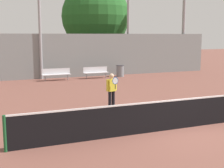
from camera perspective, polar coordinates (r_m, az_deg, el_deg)
The scene contains 10 objects.
ground_plane at distance 11.20m, azimuth 12.25°, elevation -7.95°, with size 100.00×100.00×0.00m, color brown.
tennis_net at distance 11.06m, azimuth 12.34°, elevation -5.31°, with size 11.60×0.09×1.05m.
tennis_player at distance 13.69m, azimuth -0.06°, elevation -0.90°, with size 0.53×0.45×1.56m.
bench_courtside_near at distance 23.55m, azimuth -3.01°, elevation 2.34°, with size 1.90×0.40×0.85m.
bench_adjacent_court at distance 22.73m, azimuth -10.17°, elevation 1.97°, with size 2.05×0.40×0.85m.
light_pole_near_left at distance 28.96m, azimuth 13.07°, elevation 13.51°, with size 0.90×0.60×10.04m.
light_pole_center_back at distance 26.21m, azimuth 3.03°, elevation 14.55°, with size 0.90×0.60×9.60m.
trash_bin at distance 24.45m, azimuth 1.50°, elevation 2.42°, with size 0.61×0.61×0.90m.
back_fence at distance 24.14m, azimuth -7.64°, elevation 5.15°, with size 24.54×0.06×3.33m.
tree_green_broad at distance 29.50m, azimuth -3.02°, elevation 12.24°, with size 6.26×6.26×8.08m.
Camera 1 is at (-6.18, -8.78, 3.21)m, focal length 50.00 mm.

